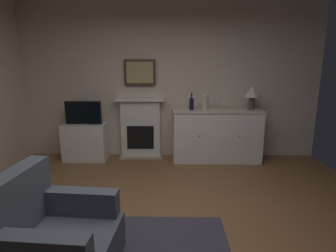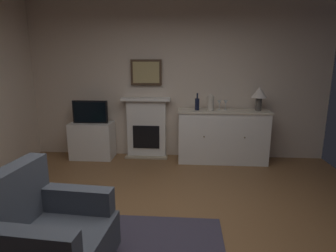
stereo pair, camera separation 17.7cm
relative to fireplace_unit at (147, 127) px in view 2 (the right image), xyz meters
name	(u,v)px [view 2 (the right image)]	position (x,y,z in m)	size (l,w,h in m)	color
ground_plane	(161,244)	(0.51, -2.48, -0.60)	(5.37, 5.28, 0.10)	brown
wall_rear	(175,79)	(0.51, 0.13, 0.88)	(5.37, 0.06, 2.86)	beige
fireplace_unit	(147,127)	(0.00, 0.00, 0.00)	(0.87, 0.30, 1.10)	white
framed_picture	(146,72)	(0.00, 0.05, 0.99)	(0.55, 0.04, 0.45)	#473323
sideboard_cabinet	(222,136)	(1.36, -0.18, -0.09)	(1.54, 0.49, 0.92)	white
table_lamp	(259,94)	(1.93, -0.18, 0.65)	(0.26, 0.26, 0.40)	#4C4742
wine_bottle	(197,104)	(0.90, -0.19, 0.47)	(0.08, 0.08, 0.29)	black
wine_glass_left	(219,103)	(1.28, -0.16, 0.49)	(0.07, 0.07, 0.16)	silver
wine_glass_center	(226,103)	(1.39, -0.14, 0.49)	(0.07, 0.07, 0.16)	silver
vase_decorative	(211,102)	(1.13, -0.23, 0.51)	(0.11, 0.11, 0.28)	beige
tv_cabinet	(92,140)	(-0.97, -0.16, -0.22)	(0.75, 0.42, 0.66)	white
tv_set	(90,112)	(-0.98, -0.19, 0.31)	(0.62, 0.07, 0.40)	black
armchair	(47,235)	(-0.34, -3.03, -0.17)	(0.86, 0.83, 0.92)	#474C56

